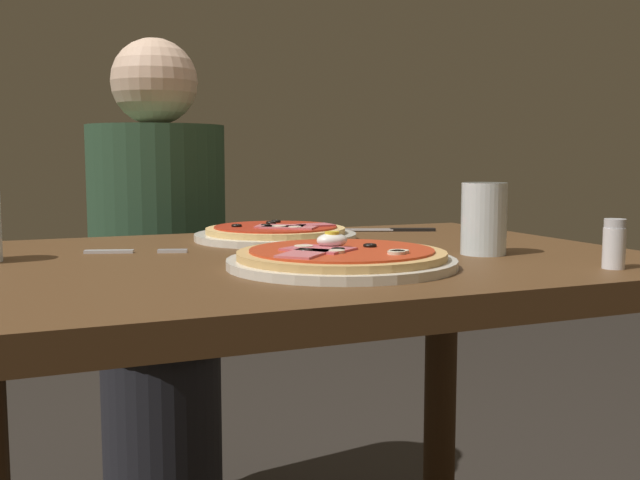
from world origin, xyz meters
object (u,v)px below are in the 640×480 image
pizza_foreground (341,258)px  fork (128,251)px  dining_table (300,343)px  water_glass_far (484,224)px  salt_shaker (614,244)px  knife (393,230)px  pizza_across_left (276,233)px  diner_person (160,302)px

pizza_foreground → fork: pizza_foreground is taller
dining_table → water_glass_far: bearing=-21.5°
pizza_foreground → salt_shaker: bearing=-24.9°
knife → salt_shaker: bearing=-86.9°
dining_table → pizza_across_left: pizza_across_left is taller
pizza_across_left → water_glass_far: bearing=-54.2°
dining_table → pizza_foreground: (0.00, -0.14, 0.15)m
water_glass_far → salt_shaker: bearing=-68.8°
water_glass_far → fork: (-0.50, 0.23, -0.04)m
water_glass_far → pizza_across_left: bearing=125.8°
fork → knife: knife is taller
salt_shaker → diner_person: (-0.41, 1.02, -0.23)m
water_glass_far → knife: (0.04, 0.37, -0.04)m
pizza_across_left → salt_shaker: bearing=-59.3°
diner_person → fork: bearing=74.9°
pizza_foreground → salt_shaker: size_ratio=4.68×
dining_table → water_glass_far: size_ratio=9.42×
water_glass_far → salt_shaker: water_glass_far is taller
pizza_foreground → fork: bearing=132.4°
pizza_across_left → dining_table: bearing=-99.6°
pizza_across_left → water_glass_far: size_ratio=2.64×
dining_table → diner_person: bearing=96.1°
knife → dining_table: bearing=-139.0°
knife → fork: bearing=-165.7°
fork → pizza_foreground: bearing=-47.6°
fork → knife: bearing=14.3°
pizza_foreground → water_glass_far: size_ratio=2.85×
dining_table → pizza_foreground: bearing=-88.2°
pizza_foreground → pizza_across_left: 0.35m
fork → salt_shaker: (0.57, -0.42, 0.03)m
pizza_across_left → diner_person: bearing=102.3°
dining_table → pizza_across_left: (0.04, 0.21, 0.15)m
water_glass_far → knife: size_ratio=0.58×
dining_table → pizza_across_left: size_ratio=3.56×
fork → diner_person: 0.65m
pizza_across_left → salt_shaker: salt_shaker is taller
pizza_foreground → water_glass_far: (0.26, 0.04, 0.03)m
pizza_foreground → knife: pizza_foreground is taller
knife → diner_person: 0.63m
pizza_foreground → knife: size_ratio=1.67×
water_glass_far → pizza_foreground: bearing=-171.7°
pizza_across_left → water_glass_far: water_glass_far is taller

